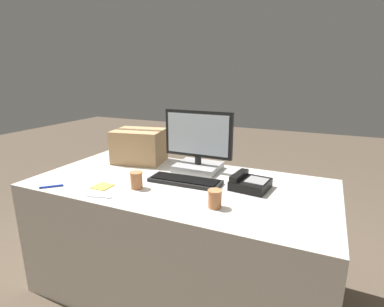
# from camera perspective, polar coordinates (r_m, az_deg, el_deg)

# --- Properties ---
(ground_plane) EXTENTS (12.00, 12.00, 0.00)m
(ground_plane) POSITION_cam_1_polar(r_m,az_deg,el_deg) (2.20, -2.13, -23.97)
(ground_plane) COLOR brown
(office_desk) EXTENTS (1.80, 0.90, 0.75)m
(office_desk) POSITION_cam_1_polar(r_m,az_deg,el_deg) (1.99, -2.24, -15.61)
(office_desk) COLOR beige
(office_desk) RESTS_ON ground_plane
(monitor) EXTENTS (0.47, 0.25, 0.41)m
(monitor) POSITION_cam_1_polar(r_m,az_deg,el_deg) (2.00, 1.17, 1.13)
(monitor) COLOR #B7B7B7
(monitor) RESTS_ON office_desk
(keyboard) EXTENTS (0.45, 0.16, 0.03)m
(keyboard) POSITION_cam_1_polar(r_m,az_deg,el_deg) (1.81, -1.32, -5.20)
(keyboard) COLOR black
(keyboard) RESTS_ON office_desk
(desk_phone) EXTENTS (0.22, 0.22, 0.08)m
(desk_phone) POSITION_cam_1_polar(r_m,az_deg,el_deg) (1.75, 10.89, -5.56)
(desk_phone) COLOR black
(desk_phone) RESTS_ON office_desk
(paper_cup_left) EXTENTS (0.07, 0.07, 0.10)m
(paper_cup_left) POSITION_cam_1_polar(r_m,az_deg,el_deg) (1.74, -10.54, -5.00)
(paper_cup_left) COLOR #BC7547
(paper_cup_left) RESTS_ON office_desk
(paper_cup_right) EXTENTS (0.07, 0.07, 0.09)m
(paper_cup_right) POSITION_cam_1_polar(r_m,az_deg,el_deg) (1.49, 4.37, -8.58)
(paper_cup_right) COLOR #BC7547
(paper_cup_right) RESTS_ON office_desk
(spoon) EXTENTS (0.14, 0.06, 0.00)m
(spoon) POSITION_cam_1_polar(r_m,az_deg,el_deg) (1.68, -16.38, -8.01)
(spoon) COLOR #B2B2B7
(spoon) RESTS_ON office_desk
(cardboard_box) EXTENTS (0.39, 0.33, 0.24)m
(cardboard_box) POSITION_cam_1_polar(r_m,az_deg,el_deg) (2.24, -10.01, 1.43)
(cardboard_box) COLOR tan
(cardboard_box) RESTS_ON office_desk
(pen_marker) EXTENTS (0.10, 0.10, 0.01)m
(pen_marker) POSITION_cam_1_polar(r_m,az_deg,el_deg) (1.92, -25.22, -5.69)
(pen_marker) COLOR #1933B2
(pen_marker) RESTS_ON office_desk
(sticky_note_pad) EXTENTS (0.10, 0.10, 0.01)m
(sticky_note_pad) POSITION_cam_1_polar(r_m,az_deg,el_deg) (1.83, -16.67, -6.02)
(sticky_note_pad) COLOR #E5DB4C
(sticky_note_pad) RESTS_ON office_desk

